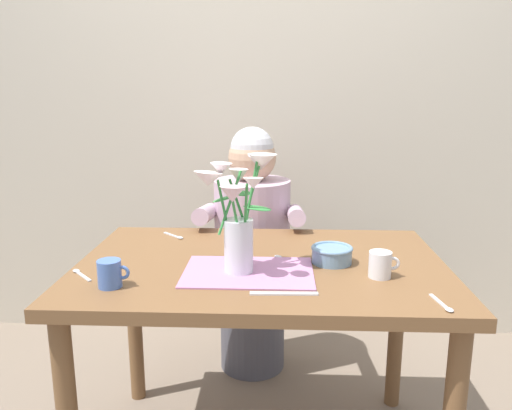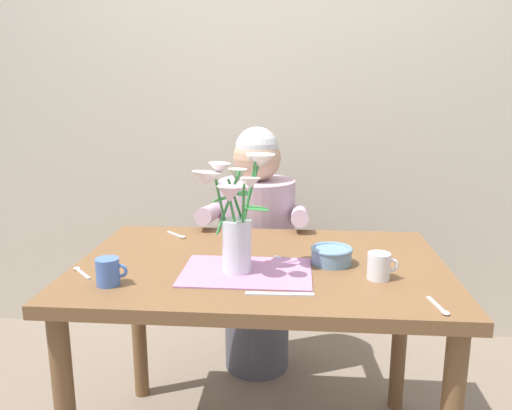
# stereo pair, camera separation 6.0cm
# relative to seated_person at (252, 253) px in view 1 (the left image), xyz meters

# --- Properties ---
(wood_panel_backdrop) EXTENTS (4.00, 0.10, 2.50)m
(wood_panel_backdrop) POSITION_rel_seated_person_xyz_m (0.06, 0.43, 0.69)
(wood_panel_backdrop) COLOR beige
(wood_panel_backdrop) RESTS_ON ground_plane
(dining_table) EXTENTS (1.20, 0.80, 0.74)m
(dining_table) POSITION_rel_seated_person_xyz_m (0.06, -0.62, 0.08)
(dining_table) COLOR brown
(dining_table) RESTS_ON ground_plane
(seated_person) EXTENTS (0.45, 0.47, 1.14)m
(seated_person) POSITION_rel_seated_person_xyz_m (0.00, 0.00, 0.00)
(seated_person) COLOR #4C4C56
(seated_person) RESTS_ON ground_plane
(striped_placemat) EXTENTS (0.40, 0.28, 0.00)m
(striped_placemat) POSITION_rel_seated_person_xyz_m (0.03, -0.72, 0.18)
(striped_placemat) COLOR #B275A3
(striped_placemat) RESTS_ON dining_table
(flower_vase) EXTENTS (0.29, 0.24, 0.37)m
(flower_vase) POSITION_rel_seated_person_xyz_m (-0.00, -0.72, 0.39)
(flower_vase) COLOR silver
(flower_vase) RESTS_ON dining_table
(ceramic_bowl) EXTENTS (0.14, 0.14, 0.06)m
(ceramic_bowl) POSITION_rel_seated_person_xyz_m (0.29, -0.62, 0.21)
(ceramic_bowl) COLOR #6689A8
(ceramic_bowl) RESTS_ON dining_table
(dinner_knife) EXTENTS (0.19, 0.02, 0.00)m
(dinner_knife) POSITION_rel_seated_person_xyz_m (0.13, -0.89, 0.18)
(dinner_knife) COLOR silver
(dinner_knife) RESTS_ON dining_table
(coffee_cup) EXTENTS (0.09, 0.07, 0.08)m
(coffee_cup) POSITION_rel_seated_person_xyz_m (0.43, -0.74, 0.22)
(coffee_cup) COLOR silver
(coffee_cup) RESTS_ON dining_table
(ceramic_mug) EXTENTS (0.09, 0.07, 0.08)m
(ceramic_mug) POSITION_rel_seated_person_xyz_m (-0.36, -0.85, 0.22)
(ceramic_mug) COLOR #476BB7
(ceramic_mug) RESTS_ON dining_table
(spoon_0) EXTENTS (0.04, 0.12, 0.01)m
(spoon_0) POSITION_rel_seated_person_xyz_m (0.55, -0.95, 0.18)
(spoon_0) COLOR silver
(spoon_0) RESTS_ON dining_table
(spoon_1) EXTENTS (0.10, 0.09, 0.01)m
(spoon_1) POSITION_rel_seated_person_xyz_m (-0.27, -0.35, 0.18)
(spoon_1) COLOR silver
(spoon_1) RESTS_ON dining_table
(spoon_2) EXTENTS (0.10, 0.08, 0.01)m
(spoon_2) POSITION_rel_seated_person_xyz_m (0.14, -0.59, 0.18)
(spoon_2) COLOR silver
(spoon_2) RESTS_ON dining_table
(spoon_3) EXTENTS (0.09, 0.10, 0.01)m
(spoon_3) POSITION_rel_seated_person_xyz_m (-0.49, -0.76, 0.18)
(spoon_3) COLOR silver
(spoon_3) RESTS_ON dining_table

